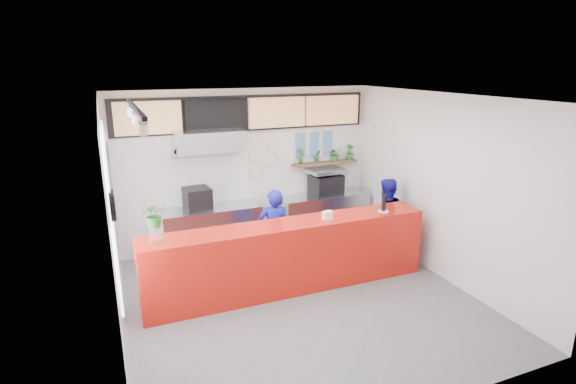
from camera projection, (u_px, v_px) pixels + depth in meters
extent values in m
plane|color=slate|center=(300.00, 300.00, 6.75)|extent=(5.00, 5.00, 0.00)
plane|color=silver|center=(301.00, 97.00, 5.93)|extent=(5.00, 5.00, 0.00)
plane|color=white|center=(247.00, 168.00, 8.56)|extent=(5.00, 0.00, 5.00)
plane|color=white|center=(111.00, 229.00, 5.43)|extent=(0.00, 5.00, 5.00)
plane|color=white|center=(441.00, 187.00, 7.25)|extent=(0.00, 5.00, 5.00)
cube|color=red|center=(289.00, 256.00, 6.96)|extent=(4.50, 0.60, 1.10)
cube|color=beige|center=(246.00, 110.00, 8.25)|extent=(5.00, 0.02, 0.80)
cube|color=#B2B5BA|center=(212.00, 231.00, 8.29)|extent=(1.80, 0.60, 0.90)
cube|color=black|center=(197.00, 199.00, 8.03)|extent=(0.48, 0.48, 0.40)
cube|color=#B2B5BA|center=(208.00, 140.00, 7.78)|extent=(1.20, 0.70, 0.35)
cube|color=#B2B5BA|center=(209.00, 151.00, 7.83)|extent=(1.20, 0.69, 0.31)
cube|color=#B2B5BA|center=(323.00, 215.00, 9.13)|extent=(1.80, 0.60, 0.90)
cube|color=black|center=(326.00, 185.00, 8.97)|extent=(0.66, 0.51, 0.39)
cube|color=silver|center=(326.00, 171.00, 8.89)|extent=(0.76, 0.55, 0.07)
cube|color=brown|center=(325.00, 163.00, 9.06)|extent=(1.40, 0.18, 0.04)
cube|color=tan|center=(148.00, 118.00, 7.52)|extent=(1.10, 0.10, 0.55)
cube|color=black|center=(216.00, 115.00, 7.95)|extent=(1.10, 0.10, 0.55)
cube|color=tan|center=(277.00, 112.00, 8.37)|extent=(1.10, 0.10, 0.55)
cube|color=tan|center=(332.00, 110.00, 8.80)|extent=(1.10, 0.10, 0.55)
cube|color=black|center=(247.00, 113.00, 8.24)|extent=(4.80, 0.04, 0.65)
cube|color=silver|center=(112.00, 206.00, 5.65)|extent=(0.04, 2.20, 1.90)
cube|color=#B2B5BA|center=(113.00, 206.00, 5.65)|extent=(0.03, 2.30, 2.00)
cylinder|color=black|center=(113.00, 207.00, 4.49)|extent=(0.05, 0.30, 0.30)
cylinder|color=white|center=(116.00, 207.00, 4.50)|extent=(0.02, 0.26, 0.26)
cube|color=black|center=(135.00, 108.00, 5.17)|extent=(0.05, 2.40, 0.04)
cylinder|color=silver|center=(255.00, 155.00, 8.52)|extent=(0.24, 0.03, 0.24)
cylinder|color=silver|center=(270.00, 159.00, 8.66)|extent=(0.24, 0.03, 0.24)
cylinder|color=silver|center=(255.00, 171.00, 8.60)|extent=(0.24, 0.03, 0.24)
cylinder|color=silver|center=(272.00, 146.00, 8.61)|extent=(0.24, 0.03, 0.24)
cube|color=#598CBF|center=(301.00, 139.00, 8.81)|extent=(0.20, 0.02, 0.25)
cube|color=#598CBF|center=(314.00, 138.00, 8.92)|extent=(0.20, 0.02, 0.25)
cube|color=#598CBF|center=(328.00, 137.00, 9.03)|extent=(0.20, 0.02, 0.25)
cube|color=#598CBF|center=(300.00, 152.00, 8.88)|extent=(0.20, 0.02, 0.25)
cube|color=#598CBF|center=(314.00, 151.00, 8.99)|extent=(0.20, 0.02, 0.25)
cube|color=#598CBF|center=(327.00, 149.00, 9.10)|extent=(0.20, 0.02, 0.25)
imported|color=#151894|center=(274.00, 232.00, 7.44)|extent=(0.61, 0.47, 1.48)
imported|color=#151894|center=(385.00, 218.00, 8.11)|extent=(0.76, 0.62, 1.48)
imported|color=#2C6B25|center=(301.00, 156.00, 8.81)|extent=(0.19, 0.14, 0.32)
imported|color=#2C6B25|center=(317.00, 156.00, 8.96)|extent=(0.15, 0.12, 0.26)
imported|color=#2C6B25|center=(335.00, 154.00, 9.10)|extent=(0.28, 0.25, 0.29)
imported|color=#2C6B25|center=(350.00, 152.00, 9.22)|extent=(0.18, 0.16, 0.31)
cylinder|color=white|center=(156.00, 234.00, 6.04)|extent=(0.21, 0.21, 0.24)
imported|color=#2C6B25|center=(155.00, 214.00, 5.97)|extent=(0.33, 0.29, 0.36)
cube|color=white|center=(327.00, 215.00, 6.95)|extent=(0.16, 0.11, 0.13)
cylinder|color=white|center=(383.00, 211.00, 7.33)|extent=(0.23, 0.23, 0.01)
cylinder|color=black|center=(384.00, 203.00, 7.29)|extent=(0.07, 0.07, 0.28)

